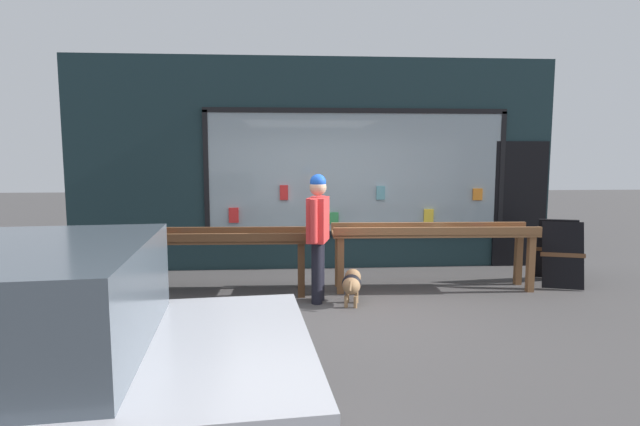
% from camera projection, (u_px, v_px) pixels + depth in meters
% --- Properties ---
extents(ground_plane, '(40.00, 40.00, 0.00)m').
position_uv_depth(ground_plane, '(326.00, 311.00, 6.01)').
color(ground_plane, '#474444').
extents(shopfront_facade, '(7.91, 0.29, 3.44)m').
position_uv_depth(shopfront_facade, '(320.00, 166.00, 8.19)').
color(shopfront_facade, '#192D33').
rests_on(shopfront_facade, ground_plane).
extents(display_table_left, '(2.83, 0.75, 0.86)m').
position_uv_depth(display_table_left, '(204.00, 242.00, 6.73)').
color(display_table_left, brown).
rests_on(display_table_left, ground_plane).
extents(display_table_right, '(2.83, 0.65, 0.91)m').
position_uv_depth(display_table_right, '(433.00, 237.00, 6.94)').
color(display_table_right, brown).
rests_on(display_table_right, ground_plane).
extents(person_browsing, '(0.32, 0.64, 1.64)m').
position_uv_depth(person_browsing, '(318.00, 228.00, 6.29)').
color(person_browsing, black).
rests_on(person_browsing, ground_plane).
extents(small_dog, '(0.30, 0.57, 0.41)m').
position_uv_depth(small_dog, '(352.00, 283.00, 6.27)').
color(small_dog, '#99724C').
rests_on(small_dog, ground_plane).
extents(sandwich_board_sign, '(0.73, 0.83, 0.93)m').
position_uv_depth(sandwich_board_sign, '(559.00, 252.00, 7.23)').
color(sandwich_board_sign, black).
rests_on(sandwich_board_sign, ground_plane).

